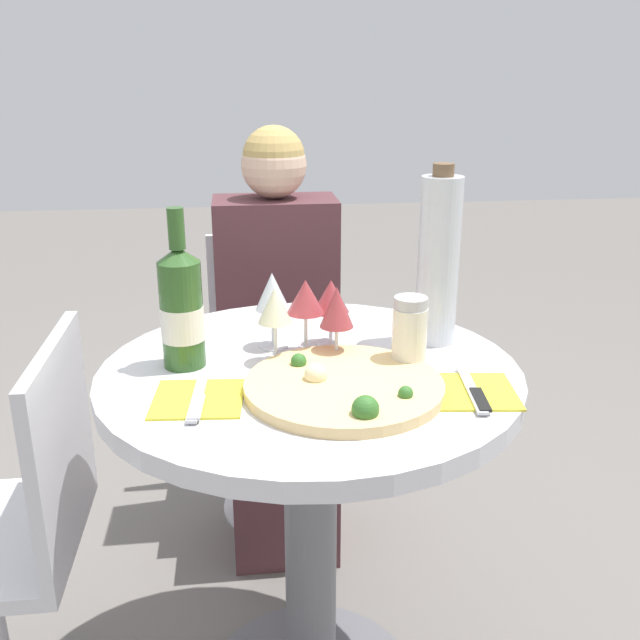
{
  "coord_description": "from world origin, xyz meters",
  "views": [
    {
      "loc": [
        -0.12,
        -1.22,
        1.3
      ],
      "look_at": [
        0.02,
        -0.02,
        0.88
      ],
      "focal_mm": 40.0,
      "sensor_mm": 36.0,
      "label": 1
    }
  ],
  "objects_px": {
    "tall_carafe": "(438,260)",
    "seated_diner": "(280,363)",
    "chair_behind_diner": "(277,378)",
    "pizza_large": "(344,387)",
    "chair_empty_side": "(8,548)",
    "wine_bottle": "(182,308)",
    "dining_table": "(310,467)"
  },
  "relations": [
    {
      "from": "dining_table",
      "to": "pizza_large",
      "type": "bearing_deg",
      "value": -68.28
    },
    {
      "from": "chair_empty_side",
      "to": "pizza_large",
      "type": "height_order",
      "value": "chair_empty_side"
    },
    {
      "from": "seated_diner",
      "to": "pizza_large",
      "type": "bearing_deg",
      "value": 95.12
    },
    {
      "from": "tall_carafe",
      "to": "seated_diner",
      "type": "bearing_deg",
      "value": 118.75
    },
    {
      "from": "pizza_large",
      "to": "wine_bottle",
      "type": "height_order",
      "value": "wine_bottle"
    },
    {
      "from": "wine_bottle",
      "to": "tall_carafe",
      "type": "xyz_separation_m",
      "value": [
        0.5,
        0.07,
        0.06
      ]
    },
    {
      "from": "chair_behind_diner",
      "to": "seated_diner",
      "type": "xyz_separation_m",
      "value": [
        -0.0,
        -0.14,
        0.11
      ]
    },
    {
      "from": "dining_table",
      "to": "chair_behind_diner",
      "type": "relative_size",
      "value": 0.94
    },
    {
      "from": "dining_table",
      "to": "tall_carafe",
      "type": "height_order",
      "value": "tall_carafe"
    },
    {
      "from": "seated_diner",
      "to": "chair_empty_side",
      "type": "bearing_deg",
      "value": 47.24
    },
    {
      "from": "pizza_large",
      "to": "dining_table",
      "type": "bearing_deg",
      "value": 111.72
    },
    {
      "from": "pizza_large",
      "to": "tall_carafe",
      "type": "xyz_separation_m",
      "value": [
        0.22,
        0.22,
        0.16
      ]
    },
    {
      "from": "chair_behind_diner",
      "to": "pizza_large",
      "type": "bearing_deg",
      "value": 94.34
    },
    {
      "from": "seated_diner",
      "to": "wine_bottle",
      "type": "height_order",
      "value": "seated_diner"
    },
    {
      "from": "pizza_large",
      "to": "wine_bottle",
      "type": "distance_m",
      "value": 0.33
    },
    {
      "from": "pizza_large",
      "to": "chair_empty_side",
      "type": "bearing_deg",
      "value": 168.7
    },
    {
      "from": "dining_table",
      "to": "seated_diner",
      "type": "xyz_separation_m",
      "value": [
        -0.02,
        0.63,
        -0.04
      ]
    },
    {
      "from": "dining_table",
      "to": "seated_diner",
      "type": "distance_m",
      "value": 0.64
    },
    {
      "from": "dining_table",
      "to": "seated_diner",
      "type": "relative_size",
      "value": 0.68
    },
    {
      "from": "chair_behind_diner",
      "to": "wine_bottle",
      "type": "height_order",
      "value": "wine_bottle"
    },
    {
      "from": "dining_table",
      "to": "chair_empty_side",
      "type": "bearing_deg",
      "value": 178.88
    },
    {
      "from": "chair_empty_side",
      "to": "pizza_large",
      "type": "bearing_deg",
      "value": -101.3
    },
    {
      "from": "seated_diner",
      "to": "chair_empty_side",
      "type": "distance_m",
      "value": 0.85
    },
    {
      "from": "chair_behind_diner",
      "to": "pizza_large",
      "type": "xyz_separation_m",
      "value": [
        0.07,
        -0.89,
        0.37
      ]
    },
    {
      "from": "chair_behind_diner",
      "to": "tall_carafe",
      "type": "height_order",
      "value": "tall_carafe"
    },
    {
      "from": "dining_table",
      "to": "chair_empty_side",
      "type": "relative_size",
      "value": 0.94
    },
    {
      "from": "pizza_large",
      "to": "seated_diner",
      "type": "bearing_deg",
      "value": 95.12
    },
    {
      "from": "seated_diner",
      "to": "pizza_large",
      "type": "height_order",
      "value": "seated_diner"
    },
    {
      "from": "chair_behind_diner",
      "to": "pizza_large",
      "type": "distance_m",
      "value": 0.96
    },
    {
      "from": "dining_table",
      "to": "chair_behind_diner",
      "type": "height_order",
      "value": "chair_behind_diner"
    },
    {
      "from": "pizza_large",
      "to": "chair_behind_diner",
      "type": "bearing_deg",
      "value": 94.34
    },
    {
      "from": "wine_bottle",
      "to": "tall_carafe",
      "type": "height_order",
      "value": "tall_carafe"
    }
  ]
}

